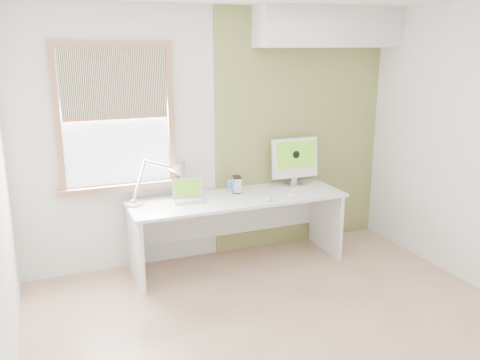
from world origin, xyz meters
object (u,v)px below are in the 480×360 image
desk (235,213)px  desk_lamp (172,176)px  laptop (189,195)px  external_drive (237,185)px  imac (295,159)px

desk → desk_lamp: (-0.61, 0.17, 0.42)m
desk_lamp → desk: bearing=-15.1°
laptop → external_drive: (0.55, 0.08, 0.03)m
desk_lamp → external_drive: (0.67, -0.08, -0.14)m
laptop → imac: bearing=5.7°
desk → imac: (0.75, 0.14, 0.48)m
laptop → desk: bearing=-1.3°
desk_lamp → imac: 1.36m
desk → laptop: laptop is taller
desk → external_drive: (0.05, 0.09, 0.28)m
desk_lamp → imac: imac is taller
desk → external_drive: external_drive is taller
desk → desk_lamp: desk_lamp is taller
desk → laptop: bearing=178.7°
desk_lamp → external_drive: 0.69m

